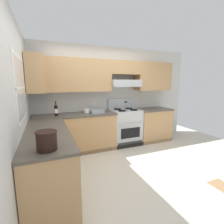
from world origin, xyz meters
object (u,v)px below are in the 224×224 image
at_px(wine_bottle, 56,110).
at_px(paper_towel_roll, 87,111).
at_px(bucket, 47,140).
at_px(stove, 125,126).
at_px(bowl, 97,112).

relative_size(wine_bottle, paper_towel_roll, 2.81).
relative_size(wine_bottle, bucket, 1.53).
xyz_separation_m(stove, paper_towel_roll, (-1.03, 0.03, 0.48)).
xyz_separation_m(wine_bottle, bowl, (0.94, 0.02, -0.12)).
bearing_deg(wine_bottle, bowl, 0.96).
bearing_deg(paper_towel_roll, wine_bottle, -173.36).
distance_m(wine_bottle, bucket, 1.97).
height_order(stove, paper_towel_roll, stove).
distance_m(stove, bowl, 0.91).
height_order(wine_bottle, bucket, wine_bottle).
bearing_deg(wine_bottle, stove, 1.63).
height_order(wine_bottle, bowl, wine_bottle).
relative_size(bowl, paper_towel_roll, 2.48).
xyz_separation_m(stove, bowl, (-0.79, -0.03, 0.45)).
height_order(stove, wine_bottle, wine_bottle).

